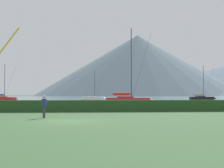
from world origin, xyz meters
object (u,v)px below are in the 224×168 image
object	(u,v)px
sailboat_slip_0	(128,100)
person_seated_viewer	(44,105)
sailboat_slip_5	(93,98)
sailboat_slip_8	(3,99)
sailboat_slip_4	(202,98)

from	to	relation	value
sailboat_slip_0	person_seated_viewer	bearing A→B (deg)	-104.78
sailboat_slip_0	person_seated_viewer	size ratio (longest dim) A/B	7.82
sailboat_slip_0	sailboat_slip_5	xyz separation A→B (m)	(-5.21, 40.15, -0.12)
sailboat_slip_8	person_seated_viewer	size ratio (longest dim) A/B	5.60
sailboat_slip_5	person_seated_viewer	world-z (taller)	sailboat_slip_5
sailboat_slip_4	sailboat_slip_5	distance (m)	31.25
sailboat_slip_4	sailboat_slip_5	size ratio (longest dim) A/B	1.15
sailboat_slip_0	person_seated_viewer	world-z (taller)	sailboat_slip_0
sailboat_slip_0	sailboat_slip_4	distance (m)	43.16
sailboat_slip_4	sailboat_slip_5	world-z (taller)	sailboat_slip_4
sailboat_slip_8	person_seated_viewer	xyz separation A→B (m)	(17.93, -57.81, 0.35)
person_seated_viewer	sailboat_slip_4	bearing A→B (deg)	67.89
sailboat_slip_4	sailboat_slip_8	bearing A→B (deg)	-168.70
sailboat_slip_8	sailboat_slip_5	bearing A→B (deg)	44.73
sailboat_slip_4	sailboat_slip_8	size ratio (longest dim) A/B	1.06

